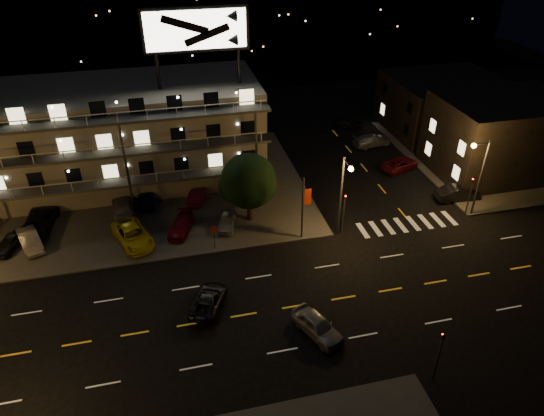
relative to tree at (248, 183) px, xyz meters
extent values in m
plane|color=black|center=(-0.88, -12.41, -4.23)|extent=(140.00, 140.00, 0.00)
cube|color=#3D3D3A|center=(-14.88, 7.59, -4.15)|extent=(44.00, 24.00, 0.15)
cube|color=#3D3D3A|center=(29.12, 7.59, -4.15)|extent=(16.00, 24.00, 0.15)
cube|color=gray|center=(-10.88, 11.59, 0.77)|extent=(28.00, 12.00, 10.00)
cube|color=gray|center=(-10.88, 11.59, 6.02)|extent=(28.00, 12.00, 0.50)
cube|color=#3D3D3A|center=(-10.88, 4.69, -1.08)|extent=(28.00, 1.80, 0.25)
cube|color=#3D3D3A|center=(-10.88, 4.69, 2.12)|extent=(28.00, 1.80, 0.25)
cube|color=#3D3D3A|center=(-10.88, 4.69, 5.32)|extent=(28.00, 1.80, 0.25)
cylinder|color=black|center=(-6.88, 9.59, 8.02)|extent=(0.36, 0.36, 3.50)
cylinder|color=black|center=(1.12, 9.59, 8.02)|extent=(0.36, 0.36, 3.50)
cube|color=black|center=(-2.88, 9.59, 11.77)|extent=(10.20, 0.50, 4.20)
cube|color=white|center=(-2.88, 9.29, 11.77)|extent=(9.60, 0.06, 3.60)
cube|color=black|center=(29.12, 3.59, 0.02)|extent=(14.00, 10.00, 8.50)
cube|color=black|center=(29.12, 15.59, -0.73)|extent=(14.00, 12.00, 7.00)
cylinder|color=#2D2D30|center=(7.62, -4.11, -0.23)|extent=(0.20, 0.20, 8.00)
cylinder|color=#2D2D30|center=(7.62, -4.91, 3.57)|extent=(0.12, 1.80, 0.12)
sphere|color=#FFA43F|center=(7.62, -5.71, 3.47)|extent=(0.44, 0.44, 0.44)
cylinder|color=#2D2D30|center=(21.62, -4.11, -0.23)|extent=(0.20, 0.20, 8.00)
cylinder|color=#2D2D30|center=(20.82, -4.11, 3.57)|extent=(1.80, 0.12, 0.12)
sphere|color=#FFA43F|center=(20.02, -4.11, 3.47)|extent=(0.44, 0.44, 0.44)
cylinder|color=#2D2D30|center=(8.12, -3.91, -2.43)|extent=(0.14, 0.14, 3.60)
imported|color=black|center=(8.12, -3.91, -0.13)|extent=(0.20, 0.16, 1.00)
sphere|color=#FF0C0C|center=(8.12, -4.03, -0.23)|extent=(0.14, 0.14, 0.14)
cylinder|color=#2D2D30|center=(8.12, -20.91, -2.43)|extent=(0.14, 0.14, 3.60)
imported|color=black|center=(8.12, -20.91, -0.13)|extent=(0.20, 0.16, 1.00)
sphere|color=#FF0C0C|center=(8.12, -20.79, -0.23)|extent=(0.14, 0.14, 0.14)
cylinder|color=#2D2D30|center=(21.12, -3.91, -2.43)|extent=(0.14, 0.14, 3.60)
imported|color=black|center=(21.12, -3.91, -0.13)|extent=(0.16, 0.20, 1.00)
sphere|color=#FF0C0C|center=(21.00, -3.91, -0.23)|extent=(0.14, 0.14, 0.14)
cylinder|color=#2D2D30|center=(4.12, -4.01, -1.03)|extent=(0.16, 0.16, 6.40)
cube|color=#B4270C|center=(4.57, -4.01, 0.17)|extent=(0.60, 0.04, 1.60)
cylinder|color=#2D2D30|center=(-3.88, -3.81, -3.13)|extent=(0.08, 0.08, 2.20)
cylinder|color=#B4270C|center=(-3.88, -3.86, -2.08)|extent=(0.91, 0.04, 0.91)
cylinder|color=black|center=(0.05, -0.01, -2.87)|extent=(0.50, 0.50, 2.42)
sphere|color=black|center=(0.05, -0.01, 0.16)|extent=(5.25, 5.25, 5.25)
sphere|color=black|center=(-1.16, 0.39, -0.44)|extent=(3.23, 3.23, 3.23)
sphere|color=black|center=(1.16, -0.42, -0.24)|extent=(3.03, 3.03, 3.03)
imported|color=black|center=(-21.59, 0.22, -3.46)|extent=(2.69, 3.91, 1.24)
imported|color=gray|center=(-19.89, 0.20, -3.35)|extent=(3.10, 4.69, 1.46)
imported|color=gold|center=(-10.93, -1.27, -3.30)|extent=(4.30, 6.10, 1.55)
imported|color=#5B0D15|center=(-6.58, -0.52, -3.46)|extent=(3.10, 4.57, 1.23)
imported|color=gray|center=(-2.27, -0.80, -3.43)|extent=(2.50, 4.06, 1.29)
imported|color=black|center=(-19.52, 3.28, -3.31)|extent=(3.23, 5.82, 1.54)
imported|color=gray|center=(-11.86, 3.80, -3.33)|extent=(2.55, 5.28, 1.48)
imported|color=black|center=(-9.66, 5.09, -3.41)|extent=(1.58, 3.92, 1.33)
imported|color=#5B0D15|center=(-4.55, 4.50, -3.44)|extent=(2.53, 4.07, 1.27)
imported|color=black|center=(21.77, -1.27, -3.46)|extent=(4.76, 1.92, 1.54)
imported|color=#5B0D15|center=(18.92, 6.26, -3.55)|extent=(5.32, 3.83, 1.35)
imported|color=gray|center=(18.37, 12.98, -3.50)|extent=(5.27, 2.79, 1.46)
imported|color=black|center=(17.44, 19.11, -3.55)|extent=(4.29, 3.02, 1.36)
imported|color=gray|center=(1.96, -15.40, -3.48)|extent=(3.38, 4.71, 1.49)
imported|color=black|center=(-5.29, -10.88, -3.60)|extent=(3.78, 4.96, 1.25)
camera|label=1|loc=(-6.88, -38.53, 22.41)|focal=32.00mm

